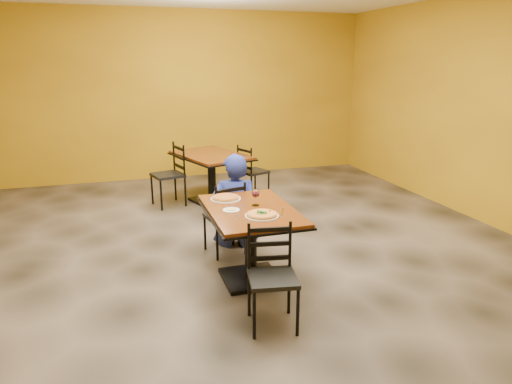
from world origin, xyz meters
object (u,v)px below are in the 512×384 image
object	(u,v)px
table_second	(212,166)
chair_main_far	(224,217)
side_plate	(231,210)
diner	(235,199)
table_main	(251,227)
plate_main	(262,216)
chair_main_near	(273,279)
pizza_main	(262,214)
wine_glass	(256,197)
pizza_far	(226,197)
chair_second_left	(168,175)
plate_far	(226,199)
chair_second_right	(253,172)

from	to	relation	value
table_second	chair_main_far	distance (m)	2.01
side_plate	table_second	bearing A→B (deg)	82.00
table_second	diner	xyz separation A→B (m)	(-0.09, -1.75, -0.01)
table_main	plate_main	bearing A→B (deg)	-82.55
chair_main_near	table_second	bearing A→B (deg)	95.65
plate_main	pizza_main	size ratio (longest dim) A/B	1.09
chair_main_far	wine_glass	size ratio (longest dim) A/B	4.69
chair_main_near	wine_glass	xyz separation A→B (m)	(0.14, 0.92, 0.42)
pizza_main	side_plate	world-z (taller)	pizza_main
pizza_far	wine_glass	xyz separation A→B (m)	(0.23, -0.29, 0.07)
table_second	pizza_main	size ratio (longest dim) A/B	5.18
chair_main_far	chair_second_left	distance (m)	2.02
chair_second_left	side_plate	bearing A→B (deg)	-9.19
plate_far	pizza_far	xyz separation A→B (m)	(0.00, 0.00, 0.02)
chair_main_near	plate_far	bearing A→B (deg)	104.00
diner	pizza_main	bearing A→B (deg)	99.44
pizza_far	wine_glass	world-z (taller)	wine_glass
chair_main_near	pizza_main	bearing A→B (deg)	90.26
table_second	plate_main	xyz separation A→B (m)	(-0.16, -2.99, 0.20)
table_second	plate_far	distance (m)	2.40
plate_main	chair_second_left	bearing A→B (deg)	99.69
plate_main	table_second	bearing A→B (deg)	86.95
table_second	wine_glass	distance (m)	2.68
pizza_far	side_plate	world-z (taller)	pizza_far
table_second	chair_second_left	distance (m)	0.68
table_main	diner	size ratio (longest dim) A/B	1.12
wine_glass	side_plate	bearing A→B (deg)	-162.56
diner	side_plate	world-z (taller)	diner
table_main	plate_main	distance (m)	0.32
plate_far	wine_glass	bearing A→B (deg)	-51.71
table_main	wine_glass	distance (m)	0.30
plate_far	chair_second_left	bearing A→B (deg)	97.71
plate_far	side_plate	distance (m)	0.38
chair_second_left	chair_main_far	bearing A→B (deg)	-3.83
chair_main_far	plate_far	size ratio (longest dim) A/B	2.72
table_second	chair_second_right	bearing A→B (deg)	0.00
table_main	chair_main_far	distance (m)	0.77
plate_far	wine_glass	distance (m)	0.38
chair_main_near	pizza_main	distance (m)	0.70
pizza_main	diner	bearing A→B (deg)	86.97
plate_far	wine_glass	xyz separation A→B (m)	(0.23, -0.29, 0.08)
wine_glass	chair_second_left	bearing A→B (deg)	101.69
chair_main_far	pizza_main	bearing A→B (deg)	85.09
chair_main_near	diner	size ratio (longest dim) A/B	0.77
chair_main_near	chair_main_far	world-z (taller)	chair_main_near
table_main	chair_second_right	bearing A→B (deg)	72.54
plate_far	pizza_far	size ratio (longest dim) A/B	1.11
table_main	wine_glass	size ratio (longest dim) A/B	6.83
pizza_main	plate_far	size ratio (longest dim) A/B	0.92
chair_second_left	wine_glass	distance (m)	2.74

